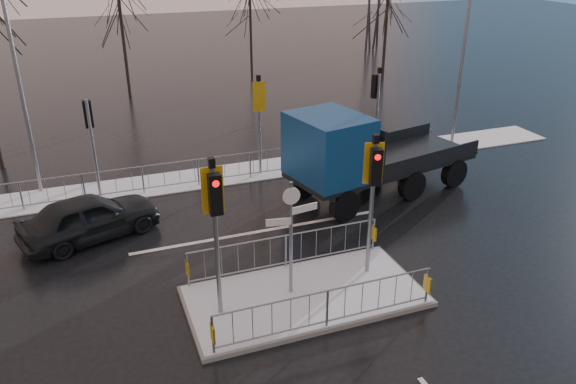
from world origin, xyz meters
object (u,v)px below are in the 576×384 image
object	(u,v)px
car_far_lane	(90,217)
street_lamp_right	(466,44)
traffic_island	(304,285)
flatbed_truck	(352,154)
street_lamp_left	(19,68)

from	to	relation	value
car_far_lane	street_lamp_right	distance (m)	16.26
car_far_lane	street_lamp_right	size ratio (longest dim) A/B	0.52
traffic_island	flatbed_truck	xyz separation A→B (m)	(3.70, 4.89, 1.33)
traffic_island	car_far_lane	xyz separation A→B (m)	(-4.91, 5.22, 0.32)
flatbed_truck	traffic_island	bearing A→B (deg)	-127.16
street_lamp_right	street_lamp_left	distance (m)	17.03
street_lamp_right	street_lamp_left	xyz separation A→B (m)	(-17.00, 1.00, 0.10)
traffic_island	street_lamp_right	world-z (taller)	street_lamp_right
car_far_lane	flatbed_truck	xyz separation A→B (m)	(8.61, -0.33, 1.01)
flatbed_truck	street_lamp_left	distance (m)	11.46
street_lamp_right	flatbed_truck	bearing A→B (deg)	-152.36
traffic_island	flatbed_truck	size ratio (longest dim) A/B	0.82
traffic_island	street_lamp_left	size ratio (longest dim) A/B	0.73
flatbed_truck	street_lamp_left	size ratio (longest dim) A/B	0.90
street_lamp_left	flatbed_truck	bearing A→B (deg)	-24.46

